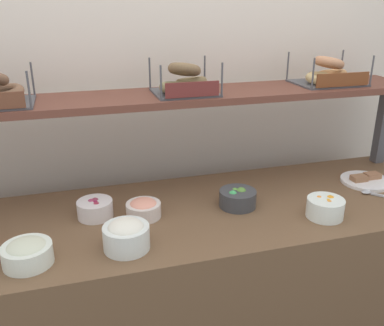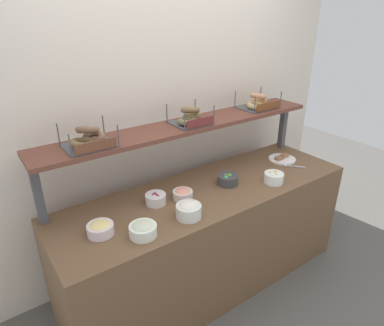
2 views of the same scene
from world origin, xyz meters
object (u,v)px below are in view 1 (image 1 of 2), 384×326
Objects in this scene: bowl_lox_spread at (143,208)px; bowl_scallion_spread at (27,252)px; serving_plate_white at (366,180)px; bagel_basket_poppy at (184,82)px; bowl_beet_salad at (95,208)px; bagel_basket_sesame at (328,74)px; bowl_fruit_salad at (325,207)px; serving_spoon_near_plate at (376,194)px; bowl_cream_cheese at (126,235)px; bowl_veggie_mix at (238,198)px.

bowl_lox_spread is 0.85× the size of bowl_scallion_spread.
bagel_basket_poppy is (-0.83, 0.20, 0.47)m from serving_plate_white.
bowl_beet_salad reaches higher than bowl_lox_spread.
bagel_basket_sesame is at bearing 1.75° from bagel_basket_poppy.
bowl_beet_salad is at bearing 163.84° from bowl_fruit_salad.
serving_plate_white reaches higher than serving_spoon_near_plate.
bagel_basket_sesame is at bearing 117.87° from serving_plate_white.
bowl_lox_spread is 1.00× the size of serving_spoon_near_plate.
bowl_scallion_spread reaches higher than bowl_beet_salad.
bowl_beet_salad is at bearing 163.84° from bowl_lox_spread.
bagel_basket_poppy is at bearing 166.14° from serving_plate_white.
bowl_lox_spread is 0.23m from bowl_cream_cheese.
bowl_fruit_salad reaches higher than bowl_veggie_mix.
bowl_cream_cheese is (0.09, -0.26, 0.02)m from bowl_beet_salad.
bowl_scallion_spread is (-0.81, -0.19, 0.01)m from bowl_veggie_mix.
bagel_basket_sesame is (0.55, 0.28, 0.44)m from bowl_veggie_mix.
serving_spoon_near_plate is at bearing 18.00° from bowl_fruit_salad.
serving_spoon_near_plate is 0.44× the size of bagel_basket_sesame.
bowl_scallion_spread is (-0.32, -0.00, -0.01)m from bowl_cream_cheese.
bowl_fruit_salad is 1.06× the size of serving_spoon_near_plate.
bowl_cream_cheese is 0.71m from bagel_basket_poppy.
bowl_lox_spread is (-0.69, 0.20, -0.00)m from bowl_fruit_salad.
serving_spoon_near_plate is at bearing -5.33° from bowl_lox_spread.
serving_spoon_near_plate is at bearing -7.04° from bowl_beet_salad.
bowl_beet_salad is 1.25m from serving_plate_white.
bowl_veggie_mix is at bearing 13.51° from bowl_scallion_spread.
serving_spoon_near_plate is (1.43, 0.12, -0.03)m from bowl_scallion_spread.
bowl_cream_cheese is at bearing -167.82° from serving_plate_white.
serving_spoon_near_plate is (-0.05, -0.14, -0.00)m from serving_plate_white.
bowl_lox_spread is at bearing 163.84° from bowl_fruit_salad.
bowl_cream_cheese is 1.17× the size of serving_spoon_near_plate.
serving_plate_white is at bearing -0.58° from bowl_beet_salad.
bowl_beet_salad is 1.23m from bagel_basket_sesame.
bowl_fruit_salad is 1.06× the size of bowl_lox_spread.
bowl_scallion_spread reaches higher than bowl_veggie_mix.
bowl_scallion_spread is at bearing -175.31° from serving_spoon_near_plate.
bowl_scallion_spread is 0.70× the size of serving_plate_white.
bowl_beet_salad is 1.01× the size of serving_spoon_near_plate.
bagel_basket_sesame reaches higher than bowl_scallion_spread.
bowl_fruit_salad is 0.69m from bagel_basket_sesame.
bowl_lox_spread is at bearing 177.47° from bowl_veggie_mix.
bowl_cream_cheese is at bearing 0.43° from bowl_scallion_spread.
bowl_lox_spread is at bearing -177.81° from serving_plate_white.
bowl_fruit_salad reaches higher than serving_plate_white.
bowl_veggie_mix is at bearing -6.98° from bowl_beet_salad.
bowl_fruit_salad is 0.79m from bowl_cream_cheese.
bowl_fruit_salad is at bearing -162.00° from serving_spoon_near_plate.
bagel_basket_poppy is at bearing 34.88° from bowl_scallion_spread.
bowl_veggie_mix is at bearing -59.34° from bagel_basket_poppy.
bowl_scallion_spread reaches higher than bowl_fruit_salad.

